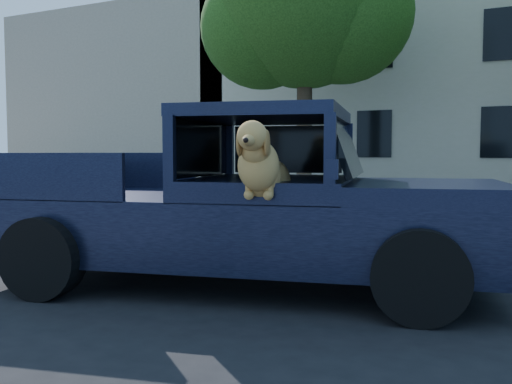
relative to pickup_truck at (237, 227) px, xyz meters
The scene contains 5 objects.
ground 1.24m from the pickup_truck, ahead, with size 120.00×120.00×0.00m, color black.
far_sidewalk 9.21m from the pickup_truck, 83.63° to the left, with size 60.00×4.00×0.15m, color gray.
street_tree_left 11.18m from the pickup_truck, 107.16° to the left, with size 6.00×5.20×8.60m.
building_left 21.82m from the pickup_truck, 130.40° to the left, with size 12.00×6.00×8.00m, color tan.
pickup_truck is the anchor object (origin of this frame).
Camera 1 is at (2.18, -5.77, 1.58)m, focal length 40.00 mm.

